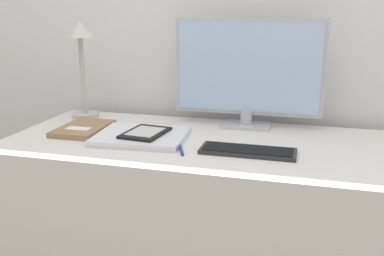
% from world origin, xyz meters
% --- Properties ---
extents(desk, '(1.37, 0.60, 0.71)m').
position_xyz_m(desk, '(0.00, 0.20, 0.35)').
color(desk, silver).
rests_on(desk, ground_plane).
extents(monitor, '(0.55, 0.11, 0.40)m').
position_xyz_m(monitor, '(0.10, 0.42, 0.92)').
color(monitor, '#B7B7BC').
rests_on(monitor, desk).
extents(keyboard, '(0.29, 0.11, 0.01)m').
position_xyz_m(keyboard, '(0.15, 0.11, 0.72)').
color(keyboard, '#282828').
rests_on(keyboard, desk).
extents(laptop, '(0.32, 0.27, 0.02)m').
position_xyz_m(laptop, '(-0.22, 0.16, 0.72)').
color(laptop, silver).
rests_on(laptop, desk).
extents(ereader, '(0.14, 0.18, 0.01)m').
position_xyz_m(ereader, '(-0.21, 0.16, 0.74)').
color(ereader, black).
rests_on(ereader, laptop).
extents(desk_lamp, '(0.12, 0.12, 0.39)m').
position_xyz_m(desk_lamp, '(-0.56, 0.39, 0.98)').
color(desk_lamp, '#BCB7AD').
rests_on(desk_lamp, desk).
extents(notebook, '(0.16, 0.23, 0.02)m').
position_xyz_m(notebook, '(-0.46, 0.20, 0.72)').
color(notebook, '#93704C').
rests_on(notebook, desk).
extents(pen, '(0.06, 0.13, 0.01)m').
position_xyz_m(pen, '(-0.06, 0.09, 0.71)').
color(pen, navy).
rests_on(pen, desk).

